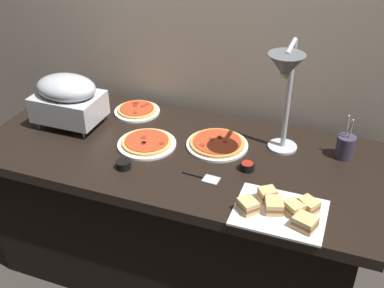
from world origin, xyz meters
The scene contains 13 objects.
ground_plane centered at (0.00, 0.00, 0.00)m, with size 8.00×8.00×0.00m, color #38332D.
back_wall centered at (0.00, 0.50, 1.20)m, with size 4.40×0.04×2.40m, color #B7A893.
buffet_table centered at (0.00, 0.00, 0.39)m, with size 1.90×0.84×0.76m.
chafing_dish centered at (-0.61, 0.04, 0.91)m, with size 0.33×0.24×0.27m.
heat_lamp centered at (0.47, 0.05, 1.19)m, with size 0.15×0.33×0.55m.
pizza_plate_front centered at (0.17, 0.10, 0.77)m, with size 0.30×0.30×0.03m.
pizza_plate_center centered at (-0.15, -0.01, 0.77)m, with size 0.29×0.29×0.03m.
pizza_plate_raised_stand centered at (-0.35, 0.28, 0.77)m, with size 0.25×0.25×0.03m.
sandwich_platter centered at (0.56, -0.29, 0.78)m, with size 0.36×0.28×0.06m.
sauce_cup_near centered at (0.35, -0.04, 0.78)m, with size 0.07×0.07×0.04m.
sauce_cup_far centered at (-0.17, -0.22, 0.78)m, with size 0.07×0.07×0.04m.
utensil_holder centered at (0.75, 0.21, 0.82)m, with size 0.08×0.08×0.21m.
serving_spatula centered at (0.19, -0.17, 0.76)m, with size 0.17×0.06×0.01m.
Camera 1 is at (0.73, -1.75, 1.97)m, focal length 44.09 mm.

